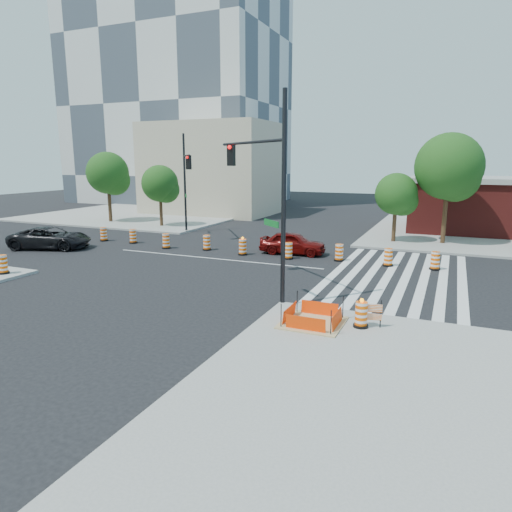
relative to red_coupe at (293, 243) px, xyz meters
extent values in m
plane|color=black|center=(-4.02, -3.29, -0.73)|extent=(120.00, 120.00, 0.00)
cube|color=gray|center=(13.98, 14.71, -0.65)|extent=(22.00, 22.00, 0.15)
cube|color=gray|center=(-22.02, 14.71, -0.65)|extent=(22.00, 22.00, 0.15)
cube|color=silver|center=(3.78, -3.29, -0.72)|extent=(0.45, 13.50, 0.01)
cube|color=silver|center=(4.68, -3.29, -0.72)|extent=(0.45, 13.50, 0.01)
cube|color=silver|center=(5.58, -3.29, -0.72)|extent=(0.45, 13.50, 0.01)
cube|color=silver|center=(6.48, -3.29, -0.72)|extent=(0.45, 13.50, 0.01)
cube|color=silver|center=(7.38, -3.29, -0.72)|extent=(0.45, 13.50, 0.01)
cube|color=silver|center=(8.28, -3.29, -0.72)|extent=(0.45, 13.50, 0.01)
cube|color=silver|center=(9.18, -3.29, -0.72)|extent=(0.45, 13.50, 0.01)
cube|color=silver|center=(10.08, -3.29, -0.72)|extent=(0.45, 13.50, 0.01)
cube|color=silver|center=(-4.02, -3.29, -0.72)|extent=(14.00, 0.12, 0.01)
cube|color=tan|center=(4.98, -12.29, -0.55)|extent=(2.20, 2.20, 0.05)
cube|color=#FF3B05|center=(4.98, -13.19, -0.30)|extent=(1.44, 0.02, 0.55)
cube|color=#FF3B05|center=(4.98, -11.39, -0.30)|extent=(1.44, 0.02, 0.55)
cube|color=#FF3B05|center=(4.08, -12.29, -0.30)|extent=(0.02, 1.44, 0.55)
cube|color=#FF3B05|center=(5.88, -12.29, -0.30)|extent=(0.02, 1.44, 0.55)
cylinder|color=black|center=(4.08, -13.19, -0.13)|extent=(0.04, 0.04, 0.90)
cylinder|color=black|center=(5.88, -13.19, -0.13)|extent=(0.04, 0.04, 0.90)
cylinder|color=black|center=(4.08, -11.39, -0.13)|extent=(0.04, 0.04, 0.90)
cylinder|color=black|center=(5.88, -11.39, -0.13)|extent=(0.04, 0.04, 0.90)
cube|color=silver|center=(-28.02, 30.71, 21.77)|extent=(28.00, 18.00, 45.00)
cube|color=#BAAC8E|center=(-16.02, 18.71, 4.27)|extent=(14.00, 10.00, 10.00)
imported|color=#5F0908|center=(0.00, 0.00, 0.00)|extent=(4.38, 2.02, 1.45)
imported|color=black|center=(-15.93, -4.86, 0.02)|extent=(5.87, 4.11, 1.49)
cylinder|color=black|center=(3.09, -10.35, 3.70)|extent=(0.19, 0.19, 8.55)
cylinder|color=black|center=(0.68, -8.24, 6.05)|extent=(4.92, 4.31, 0.13)
cube|color=black|center=(-1.02, -6.77, 5.52)|extent=(0.34, 0.30, 1.07)
sphere|color=#FF0C0C|center=(-1.02, -6.95, 5.89)|extent=(0.19, 0.19, 0.19)
cube|color=#0C591E|center=(2.29, -9.65, 2.63)|extent=(0.99, 0.88, 0.27)
cylinder|color=black|center=(-11.27, 5.14, 3.40)|extent=(0.18, 0.18, 7.96)
cylinder|color=black|center=(-9.53, 2.72, 5.59)|extent=(3.59, 4.92, 0.12)
cube|color=black|center=(-8.31, 1.02, 5.10)|extent=(0.32, 0.28, 1.00)
sphere|color=#FF0C0C|center=(-8.31, 0.84, 5.44)|extent=(0.18, 0.18, 0.18)
cube|color=#0C591E|center=(-10.69, 4.33, 2.41)|extent=(0.73, 0.99, 0.25)
cylinder|color=black|center=(6.66, -11.96, -0.53)|extent=(0.54, 0.54, 0.09)
cylinder|color=#FE5B05|center=(6.66, -11.96, -0.08)|extent=(0.43, 0.43, 0.86)
sphere|color=#FF990C|center=(6.66, -11.96, 0.42)|extent=(0.14, 0.14, 0.14)
cylinder|color=black|center=(-12.05, -11.57, -0.53)|extent=(0.58, 0.58, 0.10)
cylinder|color=#FE5B05|center=(-12.05, -11.57, -0.04)|extent=(0.46, 0.46, 0.92)
cube|color=#FE5B05|center=(6.94, -11.84, 0.13)|extent=(0.84, 0.26, 0.28)
cube|color=#FE5B05|center=(6.94, -11.84, -0.19)|extent=(0.84, 0.26, 0.22)
cylinder|color=black|center=(6.56, -11.94, -0.07)|extent=(0.04, 0.04, 1.02)
cylinder|color=black|center=(7.31, -11.74, -0.07)|extent=(0.04, 0.04, 1.02)
cylinder|color=#382314|center=(-21.14, 7.22, 1.39)|extent=(0.34, 0.34, 4.24)
sphere|color=#1B4814|center=(-21.14, 7.22, 4.05)|extent=(3.98, 3.98, 3.98)
sphere|color=#1B4814|center=(-20.61, 7.53, 3.38)|extent=(2.92, 2.92, 2.92)
sphere|color=#1B4814|center=(-21.56, 7.01, 3.65)|extent=(2.65, 2.65, 2.65)
cylinder|color=#382314|center=(-14.87, 6.71, 1.02)|extent=(0.29, 0.29, 3.49)
sphere|color=#1B4814|center=(-14.87, 6.71, 3.20)|extent=(3.27, 3.27, 3.27)
sphere|color=#1B4814|center=(-14.41, 6.98, 2.65)|extent=(2.40, 2.40, 2.40)
sphere|color=#1B4814|center=(-15.23, 6.53, 2.87)|extent=(2.18, 2.18, 2.18)
cylinder|color=#382314|center=(5.51, 6.67, 0.87)|extent=(0.29, 0.29, 3.20)
sphere|color=#1B4814|center=(5.51, 6.67, 2.87)|extent=(3.00, 3.00, 3.00)
sphere|color=#1B4814|center=(5.96, 6.94, 2.37)|extent=(2.20, 2.20, 2.20)
sphere|color=#1B4814|center=(5.15, 6.49, 2.57)|extent=(2.00, 2.00, 2.00)
cylinder|color=#382314|center=(8.85, 7.38, 1.74)|extent=(0.31, 0.31, 4.94)
sphere|color=#1B4814|center=(8.85, 7.38, 4.83)|extent=(4.63, 4.63, 4.63)
sphere|color=#1B4814|center=(9.33, 7.67, 4.06)|extent=(3.40, 3.40, 3.40)
sphere|color=#1B4814|center=(8.46, 7.18, 4.37)|extent=(3.09, 3.09, 3.09)
cylinder|color=black|center=(-14.66, -1.05, -0.68)|extent=(0.60, 0.60, 0.10)
cylinder|color=#FE5B05|center=(-14.66, -1.05, -0.18)|extent=(0.48, 0.48, 0.95)
cylinder|color=black|center=(-12.04, -0.94, -0.68)|extent=(0.60, 0.60, 0.10)
cylinder|color=#FE5B05|center=(-12.04, -0.94, -0.18)|extent=(0.48, 0.48, 0.95)
cylinder|color=black|center=(-8.64, -1.68, -0.68)|extent=(0.60, 0.60, 0.10)
cylinder|color=#FE5B05|center=(-8.64, -1.68, -0.18)|extent=(0.48, 0.48, 0.95)
cylinder|color=black|center=(-5.75, -1.10, -0.68)|extent=(0.60, 0.60, 0.10)
cylinder|color=#FE5B05|center=(-5.75, -1.10, -0.18)|extent=(0.48, 0.48, 0.95)
cylinder|color=black|center=(-2.86, -1.56, -0.68)|extent=(0.60, 0.60, 0.10)
cylinder|color=#FE5B05|center=(-2.86, -1.56, -0.18)|extent=(0.48, 0.48, 0.95)
sphere|color=#FF990C|center=(-2.86, -1.56, 0.37)|extent=(0.16, 0.16, 0.16)
cylinder|color=black|center=(0.25, -1.56, -0.68)|extent=(0.60, 0.60, 0.10)
cylinder|color=#FE5B05|center=(0.25, -1.56, -0.18)|extent=(0.48, 0.48, 0.95)
cylinder|color=black|center=(3.25, -0.85, -0.68)|extent=(0.60, 0.60, 0.10)
cylinder|color=#FE5B05|center=(3.25, -0.85, -0.18)|extent=(0.48, 0.48, 0.95)
cylinder|color=black|center=(6.17, -1.09, -0.68)|extent=(0.60, 0.60, 0.10)
cylinder|color=#FE5B05|center=(6.17, -1.09, -0.18)|extent=(0.48, 0.48, 0.95)
cylinder|color=black|center=(8.69, -1.00, -0.68)|extent=(0.60, 0.60, 0.10)
cylinder|color=#FE5B05|center=(8.69, -1.00, -0.18)|extent=(0.48, 0.48, 0.95)
camera|label=1|loc=(9.36, -27.61, 5.29)|focal=32.00mm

